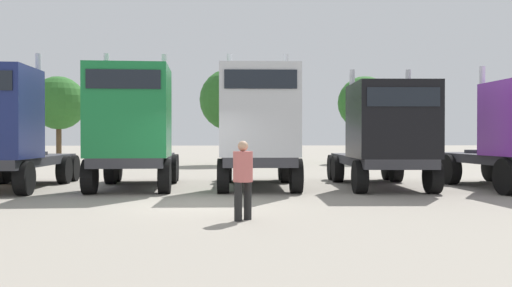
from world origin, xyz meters
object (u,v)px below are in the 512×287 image
(semi_truck_black, at_px, (386,135))
(visitor_with_camera, at_px, (243,175))
(semi_truck_navy, at_px, (1,129))
(semi_truck_green, at_px, (132,127))
(semi_truck_silver, at_px, (259,127))

(semi_truck_black, bearing_deg, visitor_with_camera, -35.29)
(semi_truck_navy, xyz_separation_m, semi_truck_green, (3.98, 0.26, 0.09))
(semi_truck_green, bearing_deg, visitor_with_camera, 25.41)
(semi_truck_black, bearing_deg, semi_truck_green, -88.58)
(semi_truck_silver, distance_m, semi_truck_black, 4.13)
(semi_truck_navy, distance_m, semi_truck_silver, 8.01)
(semi_truck_silver, relative_size, semi_truck_black, 0.95)
(semi_truck_navy, distance_m, visitor_with_camera, 9.57)
(semi_truck_silver, xyz_separation_m, semi_truck_black, (4.12, -0.18, -0.25))
(visitor_with_camera, bearing_deg, semi_truck_green, 162.87)
(semi_truck_black, height_order, visitor_with_camera, semi_truck_black)
(visitor_with_camera, bearing_deg, semi_truck_silver, 128.98)
(semi_truck_navy, distance_m, semi_truck_black, 12.13)
(semi_truck_black, distance_m, visitor_with_camera, 7.91)
(semi_truck_green, distance_m, semi_truck_silver, 4.03)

